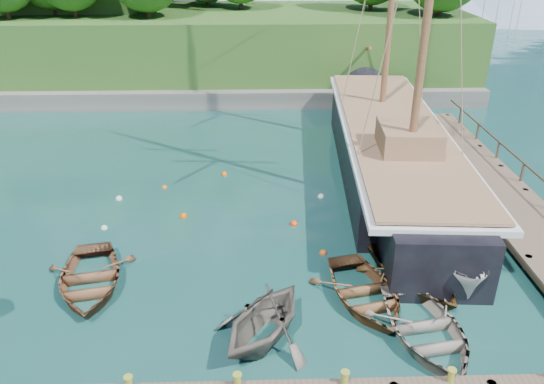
{
  "coord_description": "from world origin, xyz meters",
  "views": [
    {
      "loc": [
        -0.36,
        -15.98,
        12.05
      ],
      "look_at": [
        0.24,
        4.27,
        2.0
      ],
      "focal_mm": 35.0,
      "sensor_mm": 36.0,
      "label": 1
    }
  ],
  "objects_px": {
    "rowboat_0": "(90,287)",
    "schooner": "(391,153)",
    "rowboat_1": "(264,340)",
    "rowboat_3": "(424,338)",
    "rowboat_4": "(413,282)",
    "rowboat_2": "(364,300)",
    "cabin_boat_white": "(449,277)"
  },
  "relations": [
    {
      "from": "rowboat_2",
      "to": "rowboat_4",
      "type": "distance_m",
      "value": 2.35
    },
    {
      "from": "rowboat_0",
      "to": "rowboat_4",
      "type": "xyz_separation_m",
      "value": [
        12.24,
        -0.04,
        0.0
      ]
    },
    {
      "from": "rowboat_2",
      "to": "cabin_boat_white",
      "type": "xyz_separation_m",
      "value": [
        3.57,
        1.34,
        0.0
      ]
    },
    {
      "from": "rowboat_3",
      "to": "rowboat_1",
      "type": "bearing_deg",
      "value": 169.68
    },
    {
      "from": "rowboat_1",
      "to": "rowboat_3",
      "type": "distance_m",
      "value": 5.28
    },
    {
      "from": "rowboat_2",
      "to": "cabin_boat_white",
      "type": "distance_m",
      "value": 3.81
    },
    {
      "from": "rowboat_3",
      "to": "schooner",
      "type": "relative_size",
      "value": 0.16
    },
    {
      "from": "rowboat_1",
      "to": "rowboat_2",
      "type": "xyz_separation_m",
      "value": [
        3.66,
        1.96,
        0.0
      ]
    },
    {
      "from": "rowboat_3",
      "to": "rowboat_4",
      "type": "height_order",
      "value": "rowboat_3"
    },
    {
      "from": "rowboat_1",
      "to": "rowboat_0",
      "type": "bearing_deg",
      "value": -172.5
    },
    {
      "from": "rowboat_0",
      "to": "schooner",
      "type": "relative_size",
      "value": 0.16
    },
    {
      "from": "rowboat_1",
      "to": "schooner",
      "type": "height_order",
      "value": "schooner"
    },
    {
      "from": "rowboat_2",
      "to": "schooner",
      "type": "relative_size",
      "value": 0.16
    },
    {
      "from": "rowboat_1",
      "to": "rowboat_4",
      "type": "distance_m",
      "value": 6.5
    },
    {
      "from": "rowboat_0",
      "to": "cabin_boat_white",
      "type": "bearing_deg",
      "value": -10.32
    },
    {
      "from": "rowboat_3",
      "to": "schooner",
      "type": "height_order",
      "value": "schooner"
    },
    {
      "from": "rowboat_4",
      "to": "rowboat_2",
      "type": "bearing_deg",
      "value": -175.05
    },
    {
      "from": "rowboat_3",
      "to": "cabin_boat_white",
      "type": "relative_size",
      "value": 1.07
    },
    {
      "from": "rowboat_3",
      "to": "rowboat_4",
      "type": "bearing_deg",
      "value": 71.67
    },
    {
      "from": "rowboat_2",
      "to": "rowboat_3",
      "type": "distance_m",
      "value": 2.6
    },
    {
      "from": "cabin_boat_white",
      "to": "schooner",
      "type": "height_order",
      "value": "schooner"
    },
    {
      "from": "rowboat_0",
      "to": "schooner",
      "type": "distance_m",
      "value": 16.91
    },
    {
      "from": "cabin_boat_white",
      "to": "rowboat_1",
      "type": "bearing_deg",
      "value": -157.95
    },
    {
      "from": "rowboat_1",
      "to": "cabin_boat_white",
      "type": "height_order",
      "value": "rowboat_1"
    },
    {
      "from": "rowboat_1",
      "to": "rowboat_3",
      "type": "height_order",
      "value": "rowboat_1"
    },
    {
      "from": "rowboat_0",
      "to": "schooner",
      "type": "bearing_deg",
      "value": 24.95
    },
    {
      "from": "rowboat_1",
      "to": "rowboat_3",
      "type": "relative_size",
      "value": 0.84
    },
    {
      "from": "cabin_boat_white",
      "to": "rowboat_3",
      "type": "bearing_deg",
      "value": -122.56
    },
    {
      "from": "rowboat_2",
      "to": "rowboat_4",
      "type": "relative_size",
      "value": 0.99
    },
    {
      "from": "rowboat_4",
      "to": "schooner",
      "type": "bearing_deg",
      "value": 60.25
    },
    {
      "from": "rowboat_4",
      "to": "schooner",
      "type": "relative_size",
      "value": 0.16
    },
    {
      "from": "rowboat_2",
      "to": "schooner",
      "type": "height_order",
      "value": "schooner"
    }
  ]
}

